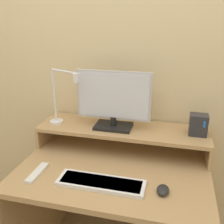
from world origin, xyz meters
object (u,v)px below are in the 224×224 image
monitor (114,100)px  desk_lamp (62,98)px  router_dock (198,125)px  mouse (163,190)px  remote_control (37,173)px  keyboard (101,183)px

monitor → desk_lamp: 0.31m
router_dock → mouse: size_ratio=1.46×
monitor → mouse: 0.57m
router_dock → remote_control: 0.91m
monitor → router_dock: bearing=2.4°
monitor → desk_lamp: bearing=-173.5°
mouse → remote_control: mouse is taller
keyboard → remote_control: keyboard is taller
mouse → keyboard: bearing=-178.2°
mouse → remote_control: bearing=-179.7°
router_dock → mouse: 0.46m
desk_lamp → mouse: desk_lamp is taller
monitor → desk_lamp: size_ratio=1.28×
desk_lamp → router_dock: desk_lamp is taller
monitor → keyboard: bearing=-85.4°
desk_lamp → remote_control: (-0.01, -0.34, -0.30)m
remote_control → router_dock: bearing=26.1°
desk_lamp → remote_control: 0.45m
desk_lamp → keyboard: 0.57m
router_dock → keyboard: router_dock is taller
router_dock → keyboard: (-0.45, -0.40, -0.19)m
monitor → remote_control: 0.57m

